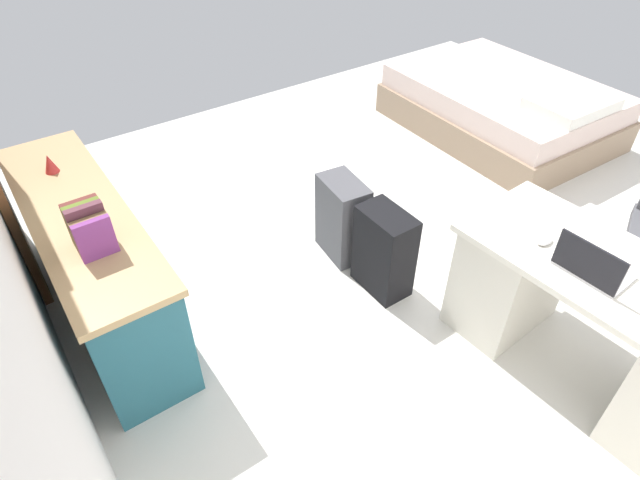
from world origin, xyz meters
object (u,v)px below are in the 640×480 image
object	(u,v)px
desk	(592,322)
suitcase_black	(384,252)
credenza	(94,261)
laptop	(591,267)
computer_mouse	(545,240)
bed	(502,107)
suitcase_spare_grey	(342,219)
figurine_small	(50,164)

from	to	relation	value
desk	suitcase_black	xyz separation A→B (m)	(1.10, 0.43, -0.09)
credenza	laptop	bearing A→B (deg)	-135.81
desk	computer_mouse	bearing A→B (deg)	15.85
desk	credenza	xyz separation A→B (m)	(1.92, 1.92, -0.00)
credenza	laptop	world-z (taller)	laptop
desk	laptop	bearing A→B (deg)	60.30
bed	computer_mouse	distance (m)	2.64
bed	laptop	world-z (taller)	laptop
credenza	suitcase_spare_grey	bearing A→B (deg)	-105.19
laptop	credenza	bearing A→B (deg)	44.19
desk	bed	bearing A→B (deg)	-41.48
desk	suitcase_black	distance (m)	1.19
suitcase_black	laptop	size ratio (longest dim) A/B	1.79
laptop	bed	bearing A→B (deg)	-44.31
suitcase_spare_grey	computer_mouse	bearing A→B (deg)	-156.97
credenza	bed	bearing A→B (deg)	-87.76
bed	suitcase_spare_grey	world-z (taller)	bed
desk	suitcase_black	world-z (taller)	desk
credenza	suitcase_black	bearing A→B (deg)	-118.80
suitcase_black	computer_mouse	size ratio (longest dim) A/B	5.73
laptop	desk	bearing A→B (deg)	-119.70
credenza	bed	world-z (taller)	credenza
credenza	figurine_small	world-z (taller)	figurine_small
suitcase_black	figurine_small	distance (m)	2.02
suitcase_spare_grey	figurine_small	bearing A→B (deg)	67.15
desk	figurine_small	distance (m)	3.08
suitcase_spare_grey	laptop	size ratio (longest dim) A/B	1.77
desk	figurine_small	world-z (taller)	figurine_small
suitcase_black	figurine_small	size ratio (longest dim) A/B	5.21
credenza	figurine_small	size ratio (longest dim) A/B	16.36
bed	suitcase_spare_grey	distance (m)	2.33
desk	suitcase_black	bearing A→B (deg)	21.41
credenza	computer_mouse	world-z (taller)	computer_mouse
desk	bed	xyz separation A→B (m)	(2.07, -1.83, -0.14)
laptop	computer_mouse	xyz separation A→B (m)	(0.26, -0.03, -0.03)
computer_mouse	credenza	bearing A→B (deg)	46.17
credenza	laptop	distance (m)	2.61
desk	suitcase_spare_grey	distance (m)	1.58
laptop	figurine_small	distance (m)	2.92
suitcase_spare_grey	laptop	xyz separation A→B (m)	(-1.45, -0.31, 0.49)
desk	bed	distance (m)	2.76
suitcase_spare_grey	laptop	distance (m)	1.56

